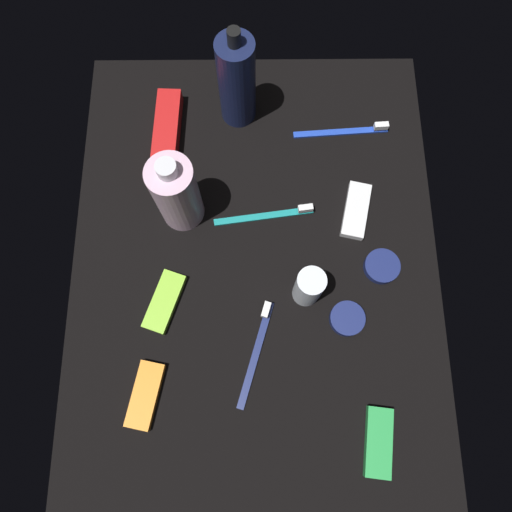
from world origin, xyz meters
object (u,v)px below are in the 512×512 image
toothbrush_navy (256,347)px  cream_tin_right (383,266)px  toothbrush_blue (347,131)px  toothpaste_box_red (168,134)px  snack_bar_lime (165,302)px  snack_bar_green (380,442)px  snack_bar_white (357,210)px  lotion_bottle (238,82)px  cream_tin_left (348,319)px  deodorant_stick (310,287)px  toothbrush_teal (271,215)px  snack_bar_orange (146,395)px  bodywash_bottle (177,193)px

toothbrush_navy → cream_tin_right: (-13.63, 21.99, 0.16)cm
toothbrush_blue → cream_tin_right: size_ratio=2.95×
toothpaste_box_red → snack_bar_lime: size_ratio=1.69×
snack_bar_lime → cream_tin_right: bearing=118.4°
snack_bar_green → snack_bar_white: bearing=-171.4°
lotion_bottle → cream_tin_right: (31.14, 24.92, -8.58)cm
lotion_bottle → snack_bar_lime: lotion_bottle is taller
cream_tin_left → cream_tin_right: (-9.03, 6.58, -0.06)cm
deodorant_stick → toothpaste_box_red: (-30.00, -24.97, -3.36)cm
lotion_bottle → toothbrush_teal: size_ratio=1.17×
toothbrush_teal → toothbrush_navy: bearing=-6.8°
lotion_bottle → snack_bar_orange: bearing=-15.8°
toothpaste_box_red → cream_tin_right: toothpaste_box_red is taller
bodywash_bottle → snack_bar_orange: size_ratio=1.71×
lotion_bottle → snack_bar_white: bearing=45.6°
toothbrush_teal → toothbrush_blue: bearing=138.8°
toothbrush_navy → snack_bar_lime: 17.17cm
lotion_bottle → cream_tin_left: size_ratio=3.61×
snack_bar_white → cream_tin_left: 19.64cm
toothbrush_navy → snack_bar_green: (14.69, 19.14, 0.14)cm
toothpaste_box_red → snack_bar_orange: bearing=0.6°
toothbrush_blue → snack_bar_lime: (32.63, -32.95, 0.14)cm
toothbrush_teal → snack_bar_orange: bearing=-33.6°
bodywash_bottle → snack_bar_lime: 18.34cm
lotion_bottle → bodywash_bottle: 22.72cm
toothbrush_navy → toothbrush_blue: same height
cream_tin_left → cream_tin_right: cream_tin_left is taller
cream_tin_left → snack_bar_green: bearing=10.9°
deodorant_stick → toothbrush_teal: deodorant_stick is taller
cream_tin_right → lotion_bottle: bearing=-141.3°
bodywash_bottle → toothpaste_box_red: (-14.79, -3.50, -6.41)cm
deodorant_stick → cream_tin_right: bearing=108.6°
toothbrush_teal → toothbrush_blue: size_ratio=1.00×
toothbrush_navy → snack_bar_lime: bearing=-116.7°
lotion_bottle → toothpaste_box_red: 16.44cm
snack_bar_lime → cream_tin_left: size_ratio=1.77×
snack_bar_lime → snack_bar_orange: 15.29cm
bodywash_bottle → deodorant_stick: bearing=54.7°
toothbrush_navy → cream_tin_right: toothbrush_navy is taller
lotion_bottle → toothbrush_blue: (4.44, 20.53, -8.74)cm
bodywash_bottle → toothbrush_navy: (24.36, 12.80, -7.40)cm
toothbrush_navy → toothpaste_box_red: bearing=-157.4°
snack_bar_orange → cream_tin_left: bearing=122.0°
bodywash_bottle → cream_tin_right: bearing=72.9°
toothbrush_teal → snack_bar_lime: bearing=-49.1°
toothpaste_box_red → cream_tin_left: 46.90cm
toothbrush_blue → lotion_bottle: bearing=-102.2°
bodywash_bottle → toothpaste_box_red: size_ratio=1.01×
toothbrush_teal → cream_tin_left: toothbrush_teal is taller
lotion_bottle → toothbrush_navy: bearing=3.7°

